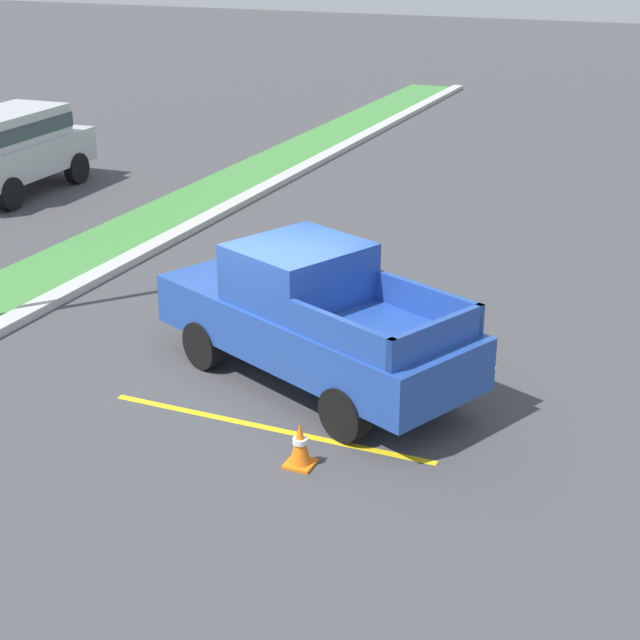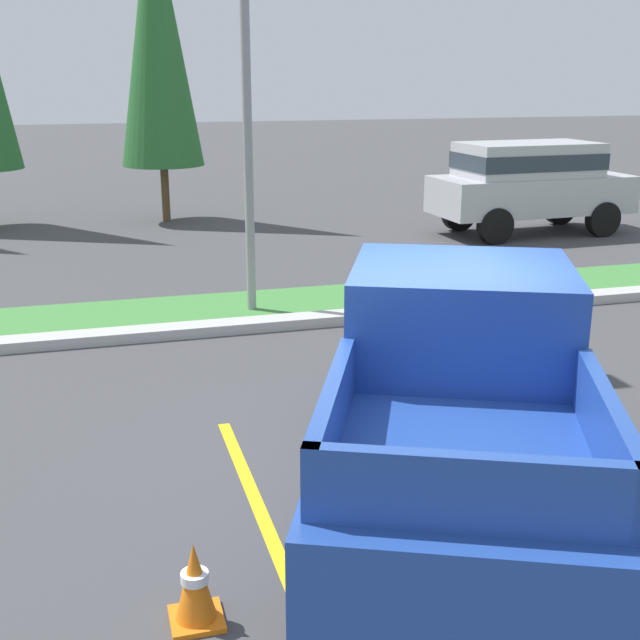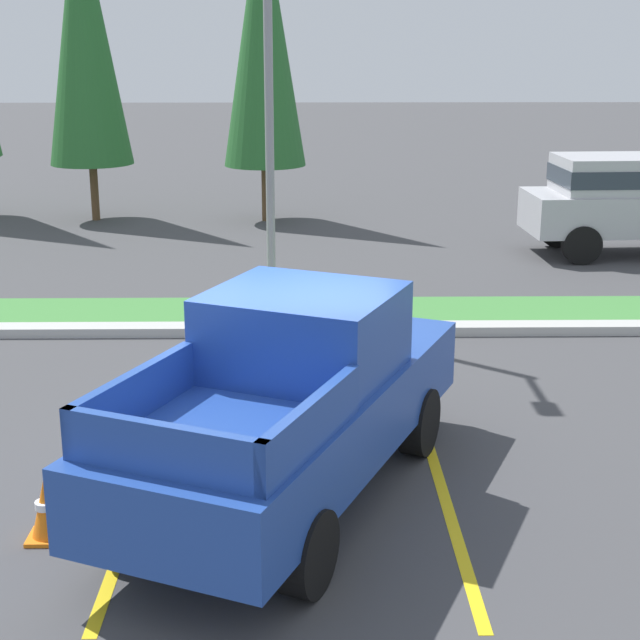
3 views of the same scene
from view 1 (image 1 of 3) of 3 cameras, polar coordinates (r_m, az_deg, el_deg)
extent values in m
plane|color=#424244|center=(14.76, -2.93, -3.48)|extent=(120.00, 120.00, 0.00)
cube|color=yellow|center=(13.40, -3.08, -6.30)|extent=(0.12, 4.80, 0.01)
cube|color=yellow|center=(15.95, 1.83, -1.41)|extent=(0.12, 4.80, 0.01)
cube|color=#B2B2AD|center=(17.36, -17.94, -0.26)|extent=(56.00, 0.40, 0.15)
cylinder|color=black|center=(15.10, -6.77, -1.42)|extent=(0.56, 0.81, 0.76)
cylinder|color=black|center=(16.07, -1.91, 0.23)|extent=(0.56, 0.81, 0.76)
cylinder|color=black|center=(12.95, 1.47, -5.46)|extent=(0.56, 0.81, 0.76)
cylinder|color=black|center=(14.07, 6.44, -3.23)|extent=(0.56, 0.81, 0.76)
cube|color=#23479E|center=(14.29, -0.41, -0.48)|extent=(3.84, 5.52, 0.76)
cube|color=#23479E|center=(14.21, -1.24, 2.84)|extent=(2.26, 2.17, 0.84)
cube|color=#2D3842|center=(14.78, -3.36, 3.79)|extent=(1.51, 0.71, 0.63)
cube|color=#23479E|center=(12.54, 1.20, -0.85)|extent=(0.86, 1.78, 0.44)
cube|color=#23479E|center=(13.70, 6.32, 1.06)|extent=(0.86, 1.78, 0.44)
cube|color=#23479E|center=(12.56, 6.85, -0.98)|extent=(1.69, 0.82, 0.44)
cube|color=silver|center=(16.21, -6.52, 1.28)|extent=(1.72, 0.87, 0.28)
cylinder|color=black|center=(27.70, -16.96, 8.77)|extent=(0.81, 0.30, 0.80)
cylinder|color=black|center=(26.72, -14.01, 8.60)|extent=(0.81, 0.30, 0.80)
cylinder|color=black|center=(24.54, -17.66, 7.03)|extent=(0.81, 0.30, 0.80)
cube|color=#B2B2B7|center=(26.00, -17.42, 9.06)|extent=(4.68, 2.05, 0.84)
cube|color=#B2B2B7|center=(25.73, -17.83, 10.71)|extent=(3.17, 1.82, 0.76)
cube|color=#2D3842|center=(25.73, -17.82, 10.67)|extent=(3.21, 1.86, 0.36)
cube|color=orange|center=(12.52, -1.16, -8.38)|extent=(0.36, 0.36, 0.04)
cone|color=orange|center=(12.37, -1.18, -7.19)|extent=(0.28, 0.28, 0.56)
cylinder|color=white|center=(12.36, -1.18, -7.08)|extent=(0.19, 0.19, 0.07)
camera|label=2|loc=(9.73, 24.10, 3.40)|focal=45.97mm
camera|label=3|loc=(12.90, 40.06, 8.71)|focal=54.59mm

